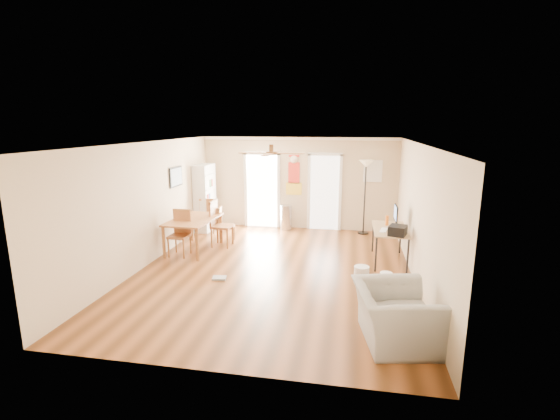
% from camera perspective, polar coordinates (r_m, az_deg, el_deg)
% --- Properties ---
extents(floor, '(7.00, 7.00, 0.00)m').
position_cam_1_polar(floor, '(8.31, -0.75, -8.65)').
color(floor, brown).
rests_on(floor, ground).
extents(ceiling, '(5.50, 7.00, 0.00)m').
position_cam_1_polar(ceiling, '(7.77, -0.81, 9.57)').
color(ceiling, silver).
rests_on(ceiling, floor).
extents(wall_back, '(5.50, 0.04, 2.60)m').
position_cam_1_polar(wall_back, '(11.34, 2.64, 3.82)').
color(wall_back, beige).
rests_on(wall_back, floor).
extents(wall_front, '(5.50, 0.04, 2.60)m').
position_cam_1_polar(wall_front, '(4.69, -9.15, -8.77)').
color(wall_front, beige).
rests_on(wall_front, floor).
extents(wall_left, '(0.04, 7.00, 2.60)m').
position_cam_1_polar(wall_left, '(8.88, -18.48, 0.81)').
color(wall_left, beige).
rests_on(wall_left, floor).
extents(wall_right, '(0.04, 7.00, 2.60)m').
position_cam_1_polar(wall_right, '(7.89, 19.21, -0.62)').
color(wall_right, beige).
rests_on(wall_right, floor).
extents(crown_molding, '(5.50, 7.00, 0.08)m').
position_cam_1_polar(crown_molding, '(7.77, -0.80, 9.27)').
color(crown_molding, white).
rests_on(crown_molding, wall_back).
extents(kitchen_doorway, '(0.90, 0.10, 2.10)m').
position_cam_1_polar(kitchen_doorway, '(11.55, -2.56, 2.72)').
color(kitchen_doorway, white).
rests_on(kitchen_doorway, wall_back).
extents(bathroom_doorway, '(0.80, 0.10, 2.10)m').
position_cam_1_polar(bathroom_doorway, '(11.29, 6.39, 2.43)').
color(bathroom_doorway, white).
rests_on(bathroom_doorway, wall_back).
extents(wall_decal, '(0.46, 0.03, 1.10)m').
position_cam_1_polar(wall_decal, '(11.30, 2.01, 5.08)').
color(wall_decal, red).
rests_on(wall_decal, wall_back).
extents(ac_grille, '(0.50, 0.04, 0.60)m').
position_cam_1_polar(ac_grille, '(11.17, 13.16, 5.45)').
color(ac_grille, white).
rests_on(ac_grille, wall_back).
extents(framed_poster, '(0.04, 0.66, 0.48)m').
position_cam_1_polar(framed_poster, '(10.03, -14.70, 4.63)').
color(framed_poster, black).
rests_on(framed_poster, wall_left).
extents(ceiling_fan, '(1.24, 1.24, 0.20)m').
position_cam_1_polar(ceiling_fan, '(7.48, -1.25, 8.15)').
color(ceiling_fan, '#593819').
rests_on(ceiling_fan, ceiling).
extents(bookshelf, '(0.41, 0.86, 1.86)m').
position_cam_1_polar(bookshelf, '(11.35, -10.72, 1.74)').
color(bookshelf, silver).
rests_on(bookshelf, floor).
extents(dining_table, '(1.00, 1.59, 0.77)m').
position_cam_1_polar(dining_table, '(9.70, -12.19, -3.44)').
color(dining_table, '#A36C34').
rests_on(dining_table, floor).
extents(dining_chair_right_a, '(0.42, 0.42, 0.90)m').
position_cam_1_polar(dining_chair_right_a, '(10.24, -7.61, -2.06)').
color(dining_chair_right_a, '#A45E34').
rests_on(dining_chair_right_a, floor).
extents(dining_chair_right_b, '(0.48, 0.48, 1.13)m').
position_cam_1_polar(dining_chair_right_b, '(9.86, -8.32, -1.96)').
color(dining_chair_right_b, '#A46B34').
rests_on(dining_chair_right_b, floor).
extents(dining_chair_near, '(0.44, 0.44, 1.04)m').
position_cam_1_polar(dining_chair_near, '(9.35, -14.27, -3.29)').
color(dining_chair_near, '#945430').
rests_on(dining_chair_near, floor).
extents(dining_chair_far, '(0.43, 0.43, 0.97)m').
position_cam_1_polar(dining_chair_far, '(11.19, -10.16, -0.73)').
color(dining_chair_far, olive).
rests_on(dining_chair_far, floor).
extents(trash_can, '(0.37, 0.37, 0.71)m').
position_cam_1_polar(trash_can, '(11.31, 0.87, -1.07)').
color(trash_can, '#AFAFB1').
rests_on(trash_can, floor).
extents(torchiere_lamp, '(0.47, 0.47, 2.02)m').
position_cam_1_polar(torchiere_lamp, '(11.00, 12.04, 1.76)').
color(torchiere_lamp, black).
rests_on(torchiere_lamp, floor).
extents(computer_desk, '(0.70, 1.40, 0.75)m').
position_cam_1_polar(computer_desk, '(9.02, 15.36, -4.87)').
color(computer_desk, tan).
rests_on(computer_desk, floor).
extents(imac, '(0.21, 0.51, 0.48)m').
position_cam_1_polar(imac, '(9.02, 16.26, -0.87)').
color(imac, black).
rests_on(imac, computer_desk).
extents(keyboard, '(0.20, 0.40, 0.01)m').
position_cam_1_polar(keyboard, '(8.72, 14.62, -2.80)').
color(keyboard, white).
rests_on(keyboard, computer_desk).
extents(printer, '(0.43, 0.46, 0.20)m').
position_cam_1_polar(printer, '(8.41, 16.51, -2.82)').
color(printer, black).
rests_on(printer, computer_desk).
extents(orange_bottle, '(0.08, 0.08, 0.22)m').
position_cam_1_polar(orange_bottle, '(9.14, 15.09, -1.46)').
color(orange_bottle, orange).
rests_on(orange_bottle, computer_desk).
extents(wastebasket_a, '(0.33, 0.33, 0.33)m').
position_cam_1_polar(wastebasket_a, '(7.80, 11.59, -9.06)').
color(wastebasket_a, silver).
rests_on(wastebasket_a, floor).
extents(wastebasket_b, '(0.24, 0.24, 0.27)m').
position_cam_1_polar(wastebasket_b, '(7.76, 14.94, -9.60)').
color(wastebasket_b, white).
rests_on(wastebasket_b, floor).
extents(floor_cloth, '(0.29, 0.25, 0.04)m').
position_cam_1_polar(floor_cloth, '(7.96, -8.68, -9.61)').
color(floor_cloth, gray).
rests_on(floor_cloth, floor).
extents(armchair, '(1.23, 1.35, 0.77)m').
position_cam_1_polar(armchair, '(5.88, 16.11, -14.30)').
color(armchair, '#9E9E99').
rests_on(armchair, floor).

